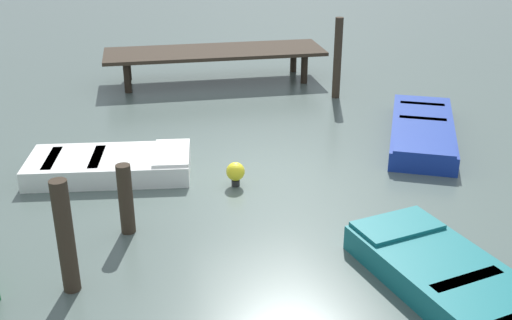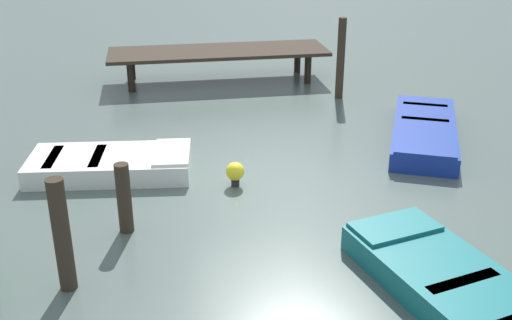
{
  "view_description": "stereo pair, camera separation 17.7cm",
  "coord_description": "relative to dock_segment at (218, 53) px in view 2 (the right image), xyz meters",
  "views": [
    {
      "loc": [
        -2.28,
        -10.93,
        5.18
      ],
      "look_at": [
        0.0,
        0.0,
        0.35
      ],
      "focal_mm": 43.28,
      "sensor_mm": 36.0,
      "label": 1
    },
    {
      "loc": [
        -2.1,
        -10.96,
        5.18
      ],
      "look_at": [
        0.0,
        0.0,
        0.35
      ],
      "focal_mm": 43.28,
      "sensor_mm": 36.0,
      "label": 2
    }
  ],
  "objects": [
    {
      "name": "ground_plane",
      "position": [
        -0.19,
        -6.87,
        -0.85
      ],
      "size": [
        80.0,
        80.0,
        0.0
      ],
      "primitive_type": "plane",
      "color": "#4C5B56"
    },
    {
      "name": "dock_segment",
      "position": [
        0.0,
        0.0,
        0.0
      ],
      "size": [
        6.45,
        2.01,
        0.95
      ],
      "rotation": [
        0.0,
        0.0,
        -0.02
      ],
      "color": "#33281E",
      "rests_on": "ground_plane"
    },
    {
      "name": "rowboat_white",
      "position": [
        -3.0,
        -6.2,
        -0.64
      ],
      "size": [
        3.33,
        1.88,
        0.46
      ],
      "rotation": [
        0.0,
        0.0,
        6.16
      ],
      "color": "silver",
      "rests_on": "ground_plane"
    },
    {
      "name": "rowboat_teal",
      "position": [
        1.7,
        -11.25,
        -0.64
      ],
      "size": [
        2.18,
        3.58,
        0.46
      ],
      "rotation": [
        0.0,
        0.0,
        1.8
      ],
      "color": "#14666B",
      "rests_on": "ground_plane"
    },
    {
      "name": "rowboat_blue",
      "position": [
        3.94,
        -5.69,
        -0.64
      ],
      "size": [
        2.96,
        4.26,
        0.46
      ],
      "rotation": [
        0.0,
        0.0,
        4.27
      ],
      "color": "navy",
      "rests_on": "ground_plane"
    },
    {
      "name": "mooring_piling_mid_left",
      "position": [
        3.03,
        -2.24,
        0.24
      ],
      "size": [
        0.22,
        0.22,
        2.19
      ],
      "primitive_type": "cylinder",
      "color": "#33281E",
      "rests_on": "ground_plane"
    },
    {
      "name": "mooring_piling_far_left",
      "position": [
        -3.53,
        -10.09,
        0.0
      ],
      "size": [
        0.24,
        0.24,
        1.71
      ],
      "primitive_type": "cylinder",
      "color": "#33281E",
      "rests_on": "ground_plane"
    },
    {
      "name": "mooring_piling_near_left",
      "position": [
        -2.71,
        -8.59,
        -0.24
      ],
      "size": [
        0.24,
        0.24,
        1.21
      ],
      "primitive_type": "cylinder",
      "color": "#33281E",
      "rests_on": "ground_plane"
    },
    {
      "name": "marker_buoy",
      "position": [
        -0.66,
        -7.22,
        -0.57
      ],
      "size": [
        0.36,
        0.36,
        0.48
      ],
      "color": "#262626",
      "rests_on": "ground_plane"
    }
  ]
}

